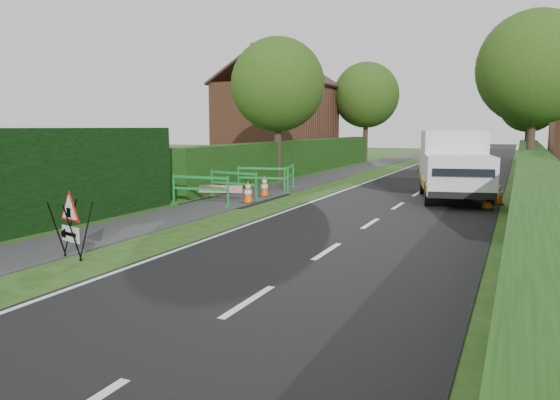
# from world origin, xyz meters

# --- Properties ---
(ground) EXTENTS (120.00, 120.00, 0.00)m
(ground) POSITION_xyz_m (0.00, 0.00, 0.00)
(ground) COLOR #224012
(ground) RESTS_ON ground
(road_surface) EXTENTS (6.00, 90.00, 0.02)m
(road_surface) POSITION_xyz_m (2.50, 35.00, 0.00)
(road_surface) COLOR black
(road_surface) RESTS_ON ground
(footpath) EXTENTS (2.00, 90.00, 0.02)m
(footpath) POSITION_xyz_m (-3.00, 35.00, 0.01)
(footpath) COLOR #2D2D30
(footpath) RESTS_ON ground
(hedge_west_far) EXTENTS (1.00, 24.00, 1.80)m
(hedge_west_far) POSITION_xyz_m (-5.00, 22.00, 0.00)
(hedge_west_far) COLOR #14380F
(hedge_west_far) RESTS_ON ground
(hedge_east) EXTENTS (1.20, 50.00, 1.50)m
(hedge_east) POSITION_xyz_m (6.50, 16.00, 0.00)
(hedge_east) COLOR #14380F
(hedge_east) RESTS_ON ground
(house_west) EXTENTS (7.50, 7.40, 7.88)m
(house_west) POSITION_xyz_m (-10.00, 30.00, 2.90)
(house_west) COLOR brown
(house_west) RESTS_ON ground
(tree_nw) EXTENTS (4.40, 4.40, 6.70)m
(tree_nw) POSITION_xyz_m (-4.60, 18.00, 4.48)
(tree_nw) COLOR #2D2116
(tree_nw) RESTS_ON ground
(tree_ne) EXTENTS (5.20, 5.20, 7.79)m
(tree_ne) POSITION_xyz_m (6.40, 22.00, 5.17)
(tree_ne) COLOR #2D2116
(tree_ne) RESTS_ON ground
(tree_fw) EXTENTS (4.80, 4.80, 7.24)m
(tree_fw) POSITION_xyz_m (-4.60, 34.00, 4.83)
(tree_fw) COLOR #2D2116
(tree_fw) RESTS_ON ground
(tree_fe) EXTENTS (4.20, 4.20, 6.33)m
(tree_fe) POSITION_xyz_m (6.40, 38.00, 4.22)
(tree_fe) COLOR #2D2116
(tree_fe) RESTS_ON ground
(triangle_sign) EXTENTS (0.95, 0.95, 1.11)m
(triangle_sign) POSITION_xyz_m (-1.81, 1.94, 0.77)
(triangle_sign) COLOR black
(triangle_sign) RESTS_ON ground
(works_van) EXTENTS (3.07, 5.54, 2.39)m
(works_van) POSITION_xyz_m (3.89, 13.94, 1.27)
(works_van) COLOR silver
(works_van) RESTS_ON ground
(traffic_cone_0) EXTENTS (0.38, 0.38, 0.79)m
(traffic_cone_0) POSITION_xyz_m (5.16, 12.11, 0.39)
(traffic_cone_0) COLOR black
(traffic_cone_0) RESTS_ON ground
(traffic_cone_1) EXTENTS (0.38, 0.38, 0.79)m
(traffic_cone_1) POSITION_xyz_m (5.40, 13.34, 0.39)
(traffic_cone_1) COLOR black
(traffic_cone_1) RESTS_ON ground
(traffic_cone_2) EXTENTS (0.38, 0.38, 0.79)m
(traffic_cone_2) POSITION_xyz_m (4.63, 15.23, 0.39)
(traffic_cone_2) COLOR black
(traffic_cone_2) RESTS_ON ground
(traffic_cone_3) EXTENTS (0.38, 0.38, 0.79)m
(traffic_cone_3) POSITION_xyz_m (-2.25, 10.27, 0.39)
(traffic_cone_3) COLOR black
(traffic_cone_3) RESTS_ON ground
(traffic_cone_4) EXTENTS (0.38, 0.38, 0.79)m
(traffic_cone_4) POSITION_xyz_m (-2.49, 12.06, 0.39)
(traffic_cone_4) COLOR black
(traffic_cone_4) RESTS_ON ground
(ped_barrier_0) EXTENTS (2.07, 0.41, 1.00)m
(ped_barrier_0) POSITION_xyz_m (-3.35, 9.07, 0.63)
(ped_barrier_0) COLOR #198A39
(ped_barrier_0) RESTS_ON ground
(ped_barrier_1) EXTENTS (2.09, 0.71, 1.00)m
(ped_barrier_1) POSITION_xyz_m (-3.19, 10.99, 0.63)
(ped_barrier_1) COLOR #198A39
(ped_barrier_1) RESTS_ON ground
(ped_barrier_2) EXTENTS (2.09, 0.70, 1.00)m
(ped_barrier_2) POSITION_xyz_m (-3.15, 13.30, 0.63)
(ped_barrier_2) COLOR #198A39
(ped_barrier_2) RESTS_ON ground
(ped_barrier_3) EXTENTS (0.80, 2.09, 1.00)m
(ped_barrier_3) POSITION_xyz_m (-2.46, 14.31, 0.63)
(ped_barrier_3) COLOR #198A39
(ped_barrier_3) RESTS_ON ground
(redwhite_plank) EXTENTS (1.45, 0.47, 0.25)m
(redwhite_plank) POSITION_xyz_m (-3.19, 10.08, 0.00)
(redwhite_plank) COLOR red
(redwhite_plank) RESTS_ON ground
(hatchback_car) EXTENTS (1.68, 3.54, 1.17)m
(hatchback_car) POSITION_xyz_m (1.36, 26.56, 0.59)
(hatchback_car) COLOR silver
(hatchback_car) RESTS_ON ground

